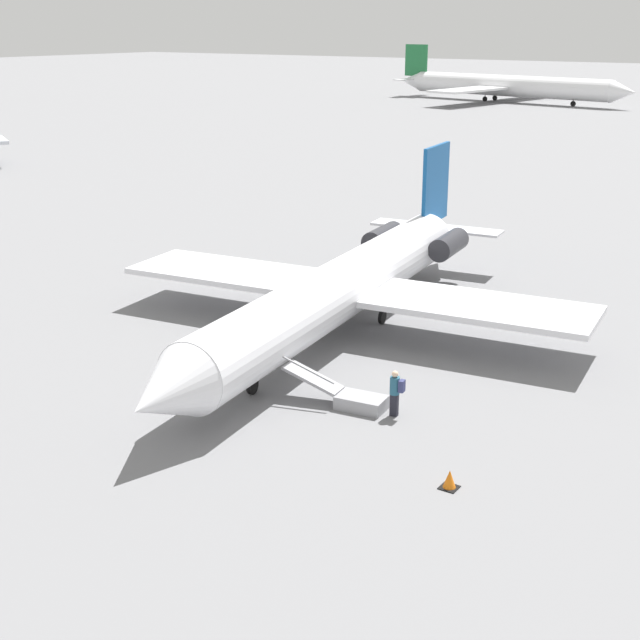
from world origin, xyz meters
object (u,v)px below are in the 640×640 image
(passenger, at_px, (396,390))
(boarding_stairs, at_px, (351,397))
(airplane_far_right, at_px, (505,86))
(airplane_main, at_px, (347,285))

(passenger, bearing_deg, boarding_stairs, -1.01)
(airplane_far_right, relative_size, passenger, 27.38)
(airplane_main, xyz_separation_m, passenger, (7.25, 6.61, -1.12))
(airplane_far_right, xyz_separation_m, boarding_stairs, (129.08, 47.67, -2.48))
(airplane_main, distance_m, boarding_stairs, 9.05)
(airplane_far_right, xyz_separation_m, passenger, (128.89, 49.41, -1.85))
(airplane_far_right, relative_size, boarding_stairs, 11.58)
(airplane_far_right, bearing_deg, airplane_main, -61.26)
(airplane_main, xyz_separation_m, boarding_stairs, (7.44, 4.86, -1.74))
(airplane_main, height_order, airplane_far_right, airplane_far_right)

